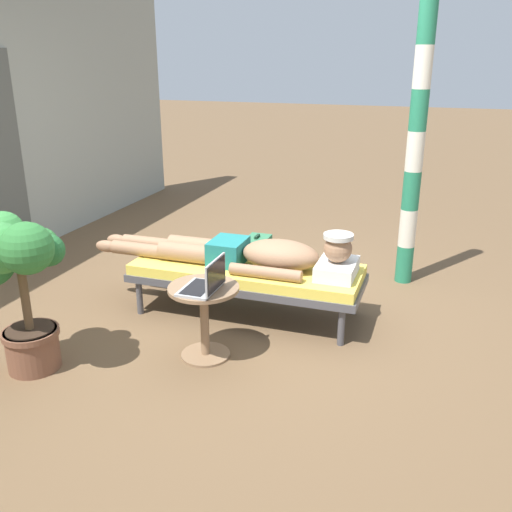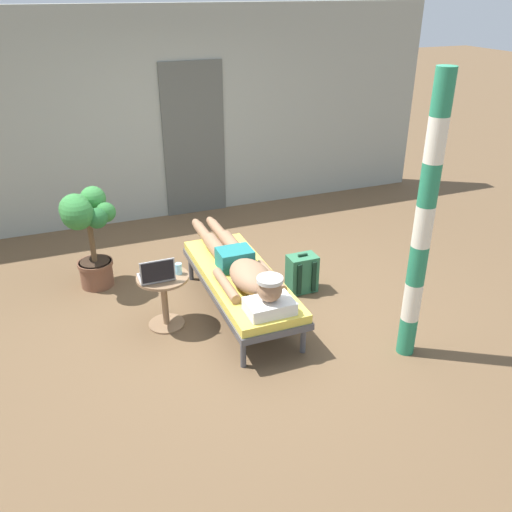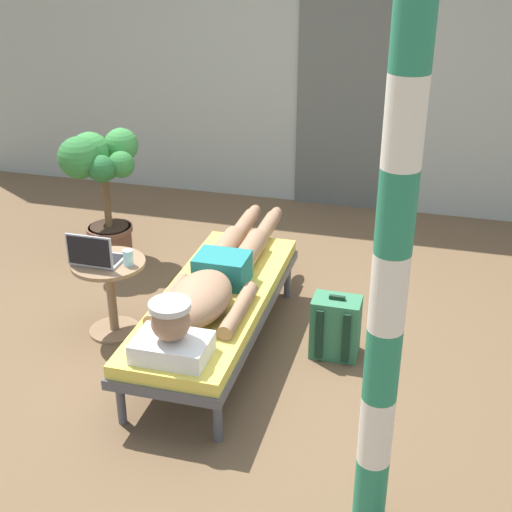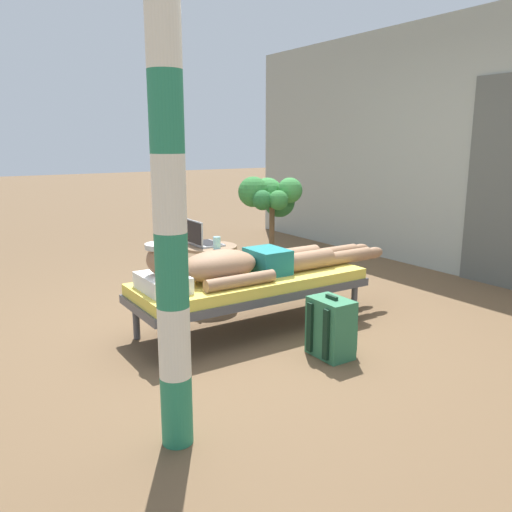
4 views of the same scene
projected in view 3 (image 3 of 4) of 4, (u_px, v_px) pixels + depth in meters
The scene contains 11 objects.
ground_plane at pixel (225, 341), 4.68m from camera, with size 40.00×40.00×0.00m, color brown.
house_wall_back at pixel (310, 59), 6.44m from camera, with size 7.60×0.20×2.70m, color #999E93.
house_door_panel at pixel (343, 100), 6.40m from camera, with size 0.84×0.03×2.04m, color #545651.
lounge_chair at pixel (215, 304), 4.43m from camera, with size 0.66×1.84×0.42m.
person_reclining at pixel (212, 283), 4.31m from camera, with size 0.53×2.17×0.33m.
side_table at pixel (110, 285), 4.64m from camera, with size 0.48×0.48×0.52m.
laptop at pixel (95, 256), 4.51m from camera, with size 0.31×0.24×0.23m.
drink_glass at pixel (128, 258), 4.50m from camera, with size 0.06×0.06×0.10m, color #99D8E5.
backpack at pixel (336, 327), 4.46m from camera, with size 0.30×0.26×0.42m.
potted_plant at pixel (101, 176), 5.52m from camera, with size 0.55×0.66×1.06m.
porch_post at pixel (389, 292), 2.80m from camera, with size 0.15×0.15×2.40m.
Camera 3 is at (1.25, -3.76, 2.55)m, focal length 49.80 mm.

